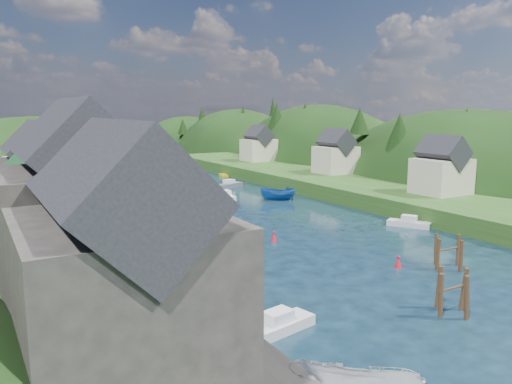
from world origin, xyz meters
TOP-DOWN VIEW (x-y plane):
  - ground at (0.00, 50.00)m, footprint 600.00×600.00m
  - hillside_right at (45.00, 75.00)m, footprint 36.00×245.56m
  - far_hills at (1.22, 174.01)m, footprint 103.00×68.00m
  - hill_trees at (2.06, 64.76)m, footprint 89.74×149.00m
  - quay_left at (-24.00, 20.00)m, footprint 12.00×110.00m
  - quayside_buildings at (-26.00, 6.39)m, footprint 8.00×35.84m
  - boat_sheds at (-26.00, 39.00)m, footprint 7.00×21.00m
  - terrace_right at (25.00, 40.00)m, footprint 16.00×120.00m
  - right_bank_cottages at (28.00, 48.33)m, footprint 9.00×59.24m
  - piling_cluster_near at (-2.40, -3.63)m, footprint 2.84×2.69m
  - piling_cluster_far at (6.00, 3.52)m, footprint 3.29×3.06m
  - channel_buoy_near at (2.21, 5.88)m, footprint 0.70×0.70m
  - channel_buoy_far at (-2.71, 19.39)m, footprint 0.70×0.70m
  - moored_boats at (-2.19, 18.41)m, footprint 36.69×92.43m

SIDE VIEW (x-z plane):
  - far_hills at x=1.22m, z-range -32.80..11.20m
  - hillside_right at x=45.00m, z-range -31.41..16.59m
  - ground at x=0.00m, z-range 0.00..0.00m
  - channel_buoy_near at x=2.21m, z-range -0.07..1.03m
  - channel_buoy_far at x=-2.71m, z-range -0.07..1.03m
  - moored_boats at x=-2.19m, z-range -0.54..1.95m
  - quay_left at x=-24.00m, z-range 0.00..2.00m
  - piling_cluster_far at x=6.00m, z-range -0.57..2.95m
  - terrace_right at x=25.00m, z-range 0.00..2.40m
  - piling_cluster_near at x=-2.40m, z-range -0.57..3.19m
  - boat_sheds at x=-26.00m, z-range 1.52..9.02m
  - right_bank_cottages at x=28.00m, z-range 1.64..10.05m
  - quayside_buildings at x=-26.00m, z-range 0.64..13.54m
  - hill_trees at x=2.06m, z-range 4.96..17.24m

